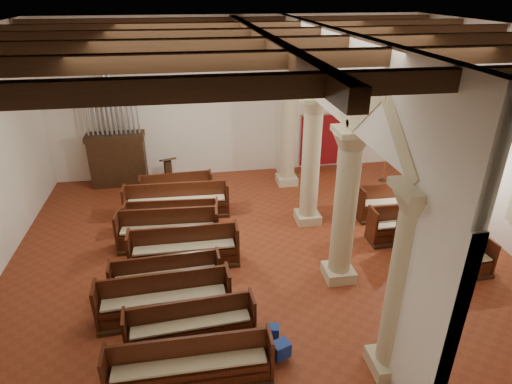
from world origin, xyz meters
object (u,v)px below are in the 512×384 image
object	(u,v)px
processional_banner	(386,162)
aisle_pew_0	(455,266)
nave_pew_0	(191,370)
lectern	(169,176)
pipe_organ	(117,150)

from	to	relation	value
processional_banner	aisle_pew_0	distance (m)	6.13
nave_pew_0	aisle_pew_0	distance (m)	7.28
lectern	nave_pew_0	bearing A→B (deg)	-104.52
nave_pew_0	pipe_organ	bearing A→B (deg)	103.94
lectern	processional_banner	world-z (taller)	processional_banner
pipe_organ	lectern	xyz separation A→B (m)	(1.84, -0.79, -0.83)
pipe_organ	aisle_pew_0	distance (m)	11.98
pipe_organ	nave_pew_0	size ratio (longest dim) A/B	1.41
pipe_organ	aisle_pew_0	world-z (taller)	pipe_organ
pipe_organ	aisle_pew_0	xyz separation A→B (m)	(9.32, -7.45, -1.05)
pipe_organ	nave_pew_0	xyz separation A→B (m)	(2.41, -9.72, -1.04)
pipe_organ	nave_pew_0	bearing A→B (deg)	-76.10
pipe_organ	processional_banner	distance (m)	10.20
lectern	aisle_pew_0	bearing A→B (deg)	-59.80
processional_banner	nave_pew_0	size ratio (longest dim) A/B	0.77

